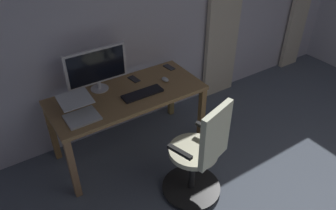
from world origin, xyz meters
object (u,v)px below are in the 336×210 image
office_chair (200,157)px  computer_mouse (165,79)px  laptop (79,111)px  computer_monitor (97,68)px  cell_phone_by_monitor (134,79)px  computer_keyboard (143,93)px  cell_phone_face_up (169,67)px  desk (128,101)px

office_chair → computer_mouse: 0.97m
computer_mouse → office_chair: bearing=76.0°
laptop → computer_mouse: bearing=-175.0°
computer_monitor → cell_phone_by_monitor: (-0.38, 0.03, -0.24)m
computer_keyboard → computer_mouse: 0.34m
computer_keyboard → cell_phone_face_up: 0.61m
office_chair → laptop: size_ratio=2.94×
desk → computer_keyboard: (-0.12, 0.10, 0.10)m
desk → office_chair: (-0.22, 0.91, -0.16)m
office_chair → laptop: office_chair is taller
computer_monitor → laptop: computer_monitor is taller
computer_mouse → cell_phone_by_monitor: 0.33m
computer_keyboard → cell_phone_by_monitor: computer_keyboard is taller
computer_monitor → desk: bearing=130.6°
desk → cell_phone_by_monitor: cell_phone_by_monitor is taller
office_chair → cell_phone_by_monitor: size_ratio=7.35×
cell_phone_by_monitor → cell_phone_face_up: bearing=174.6°
computer_monitor → computer_mouse: computer_monitor is taller
computer_keyboard → cell_phone_face_up: (-0.52, -0.32, -0.01)m
office_chair → computer_mouse: bearing=59.1°
computer_keyboard → cell_phone_by_monitor: (-0.07, -0.30, -0.01)m
office_chair → computer_keyboard: 0.85m
computer_keyboard → cell_phone_by_monitor: size_ratio=2.89×
cell_phone_by_monitor → desk: bearing=39.6°
office_chair → computer_keyboard: office_chair is taller
computer_keyboard → cell_phone_face_up: size_ratio=2.89×
computer_keyboard → laptop: bearing=-0.1°
computer_monitor → cell_phone_by_monitor: 0.45m
computer_keyboard → computer_mouse: computer_mouse is taller
laptop → cell_phone_face_up: size_ratio=2.50×
computer_mouse → cell_phone_by_monitor: bearing=-38.0°
computer_keyboard → cell_phone_by_monitor: bearing=-102.5°
cell_phone_face_up → computer_keyboard: bearing=25.0°
cell_phone_face_up → cell_phone_by_monitor: bearing=-4.5°
computer_monitor → computer_mouse: (-0.64, 0.23, -0.23)m
office_chair → cell_phone_face_up: bearing=52.6°
computer_monitor → computer_mouse: bearing=160.2°
desk → computer_monitor: computer_monitor is taller
office_chair → cell_phone_face_up: size_ratio=7.35×
computer_keyboard → office_chair: bearing=97.3°
laptop → computer_mouse: (-0.97, -0.10, -0.04)m
desk → cell_phone_face_up: 0.68m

